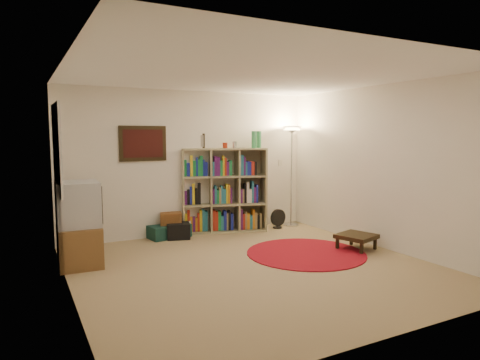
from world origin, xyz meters
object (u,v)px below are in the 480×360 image
object	(u,v)px
bookshelf	(223,191)
tv_stand	(79,225)
side_table	(356,237)
floor_fan	(278,219)
floor_lamp	(292,143)
suitcase	(168,231)

from	to	relation	value
bookshelf	tv_stand	bearing A→B (deg)	-143.16
tv_stand	side_table	world-z (taller)	tv_stand
floor_fan	tv_stand	size ratio (longest dim) A/B	0.32
floor_lamp	floor_fan	xyz separation A→B (m)	(-0.36, -0.09, -1.40)
floor_lamp	floor_fan	world-z (taller)	floor_lamp
tv_stand	side_table	bearing A→B (deg)	-14.58
floor_fan	side_table	size ratio (longest dim) A/B	0.57
side_table	floor_fan	bearing A→B (deg)	97.96
floor_lamp	side_table	world-z (taller)	floor_lamp
bookshelf	floor_lamp	size ratio (longest dim) A/B	0.95
tv_stand	suitcase	distance (m)	1.86
floor_fan	side_table	xyz separation A→B (m)	(0.25, -1.81, 0.01)
floor_lamp	tv_stand	xyz separation A→B (m)	(-3.94, -0.74, -1.04)
tv_stand	floor_lamp	bearing A→B (deg)	12.91
bookshelf	tv_stand	size ratio (longest dim) A/B	1.61
floor_fan	side_table	distance (m)	1.83
bookshelf	floor_fan	world-z (taller)	bookshelf
bookshelf	suitcase	distance (m)	1.20
bookshelf	side_table	bearing A→B (deg)	-41.77
tv_stand	side_table	xyz separation A→B (m)	(3.84, -1.16, -0.35)
floor_lamp	suitcase	xyz separation A→B (m)	(-2.39, 0.20, -1.47)
floor_lamp	side_table	distance (m)	2.36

